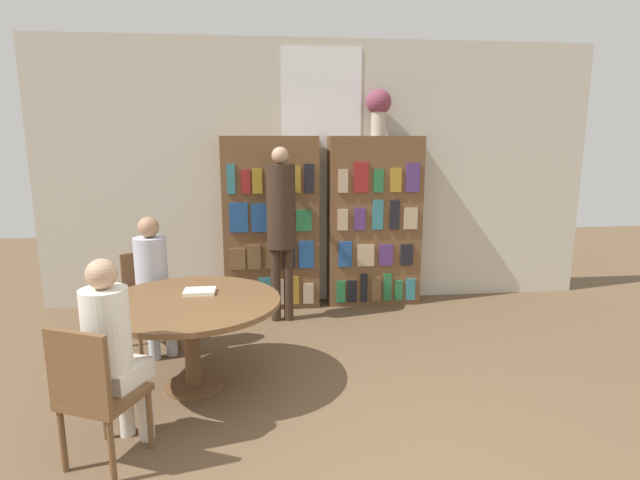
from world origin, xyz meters
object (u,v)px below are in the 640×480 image
(bookshelf_left, at_px, (271,224))
(librarian_standing, at_px, (281,216))
(flower_vase, at_px, (379,107))
(seated_reader_right, at_px, (113,344))
(chair_left_side, at_px, (148,295))
(bookshelf_right, at_px, (374,222))
(seated_reader_left, at_px, (153,276))
(chair_near_camera, at_px, (94,391))
(reading_table, at_px, (190,313))

(bookshelf_left, xyz_separation_m, librarian_standing, (0.10, -0.50, 0.16))
(flower_vase, bearing_deg, librarian_standing, -155.52)
(seated_reader_right, distance_m, librarian_standing, 2.48)
(librarian_standing, bearing_deg, chair_left_side, -156.68)
(bookshelf_right, xyz_separation_m, seated_reader_left, (-2.25, -1.19, -0.26))
(seated_reader_left, xyz_separation_m, librarian_standing, (1.16, 0.69, 0.42))
(bookshelf_right, bearing_deg, seated_reader_left, -152.03)
(seated_reader_left, distance_m, seated_reader_right, 1.50)
(chair_near_camera, xyz_separation_m, librarian_standing, (1.15, 2.35, 0.63))
(chair_left_side, distance_m, seated_reader_right, 1.67)
(flower_vase, height_order, reading_table, flower_vase)
(bookshelf_left, height_order, bookshelf_right, same)
(flower_vase, xyz_separation_m, seated_reader_right, (-2.19, -2.69, -1.55))
(seated_reader_left, bearing_deg, reading_table, 90.00)
(reading_table, distance_m, chair_left_side, 1.03)
(chair_near_camera, relative_size, seated_reader_left, 0.71)
(bookshelf_right, bearing_deg, bookshelf_left, -179.96)
(bookshelf_left, height_order, seated_reader_right, bookshelf_left)
(bookshelf_left, height_order, librarian_standing, bookshelf_left)
(chair_near_camera, bearing_deg, reading_table, 90.00)
(bookshelf_left, bearing_deg, seated_reader_right, -110.00)
(bookshelf_right, xyz_separation_m, librarian_standing, (-1.09, -0.50, 0.16))
(bookshelf_right, height_order, seated_reader_left, bookshelf_right)
(reading_table, relative_size, seated_reader_left, 1.10)
(seated_reader_left, xyz_separation_m, seated_reader_right, (0.08, -1.50, -0.01))
(reading_table, xyz_separation_m, librarian_standing, (0.74, 1.42, 0.51))
(reading_table, height_order, chair_left_side, chair_left_side)
(bookshelf_left, distance_m, seated_reader_left, 1.62)
(librarian_standing, bearing_deg, bookshelf_right, 24.79)
(bookshelf_right, distance_m, chair_left_side, 2.60)
(bookshelf_right, relative_size, seated_reader_left, 1.57)
(bookshelf_left, distance_m, seated_reader_right, 2.87)
(flower_vase, xyz_separation_m, chair_near_camera, (-2.26, -2.86, -1.76))
(flower_vase, bearing_deg, seated_reader_left, -152.21)
(chair_near_camera, bearing_deg, flower_vase, 75.48)
(chair_left_side, bearing_deg, reading_table, 90.00)
(bookshelf_left, xyz_separation_m, seated_reader_left, (-1.06, -1.19, -0.26))
(flower_vase, distance_m, seated_reader_left, 3.00)
(reading_table, xyz_separation_m, chair_near_camera, (-0.41, -0.93, -0.12))
(chair_near_camera, relative_size, chair_left_side, 1.00)
(bookshelf_right, relative_size, chair_near_camera, 2.20)
(seated_reader_right, bearing_deg, bookshelf_right, 75.02)
(reading_table, bearing_deg, librarian_standing, 62.52)
(seated_reader_right, bearing_deg, reading_table, 90.00)
(bookshelf_right, height_order, reading_table, bookshelf_right)
(reading_table, distance_m, seated_reader_left, 0.85)
(bookshelf_left, relative_size, librarian_standing, 1.06)
(bookshelf_right, relative_size, reading_table, 1.42)
(flower_vase, relative_size, seated_reader_left, 0.41)
(seated_reader_left, bearing_deg, librarian_standing, -179.38)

